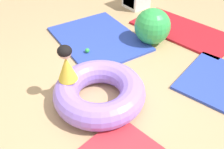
{
  "coord_description": "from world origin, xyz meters",
  "views": [
    {
      "loc": [
        1.97,
        -1.43,
        2.32
      ],
      "look_at": [
        0.05,
        0.07,
        0.34
      ],
      "focal_mm": 40.57,
      "sensor_mm": 36.0,
      "label": 1
    }
  ],
  "objects_px": {
    "inflatable_cushion": "(99,92)",
    "play_ball_pink": "(144,21)",
    "play_ball_teal": "(168,20)",
    "exercise_ball_large": "(152,26)",
    "child_in_yellow": "(66,64)",
    "play_ball_orange": "(159,27)",
    "play_ball_green": "(87,51)"
  },
  "relations": [
    {
      "from": "inflatable_cushion",
      "to": "play_ball_teal",
      "type": "height_order",
      "value": "inflatable_cushion"
    },
    {
      "from": "inflatable_cushion",
      "to": "play_ball_pink",
      "type": "distance_m",
      "value": 2.19
    },
    {
      "from": "play_ball_green",
      "to": "play_ball_orange",
      "type": "xyz_separation_m",
      "value": [
        0.19,
        1.43,
        0.01
      ]
    },
    {
      "from": "child_in_yellow",
      "to": "play_ball_green",
      "type": "bearing_deg",
      "value": 29.97
    },
    {
      "from": "play_ball_green",
      "to": "play_ball_teal",
      "type": "bearing_deg",
      "value": 87.33
    },
    {
      "from": "play_ball_pink",
      "to": "play_ball_teal",
      "type": "distance_m",
      "value": 0.48
    },
    {
      "from": "inflatable_cushion",
      "to": "play_ball_green",
      "type": "xyz_separation_m",
      "value": [
        -0.98,
        0.46,
        -0.08
      ]
    },
    {
      "from": "play_ball_orange",
      "to": "child_in_yellow",
      "type": "bearing_deg",
      "value": -76.98
    },
    {
      "from": "inflatable_cushion",
      "to": "exercise_ball_large",
      "type": "height_order",
      "value": "exercise_ball_large"
    },
    {
      "from": "play_ball_green",
      "to": "play_ball_pink",
      "type": "bearing_deg",
      "value": 96.64
    },
    {
      "from": "play_ball_green",
      "to": "play_ball_pink",
      "type": "height_order",
      "value": "play_ball_pink"
    },
    {
      "from": "inflatable_cushion",
      "to": "play_ball_orange",
      "type": "height_order",
      "value": "inflatable_cushion"
    },
    {
      "from": "play_ball_orange",
      "to": "exercise_ball_large",
      "type": "bearing_deg",
      "value": -65.49
    },
    {
      "from": "inflatable_cushion",
      "to": "play_ball_pink",
      "type": "height_order",
      "value": "inflatable_cushion"
    },
    {
      "from": "play_ball_pink",
      "to": "child_in_yellow",
      "type": "bearing_deg",
      "value": -68.14
    },
    {
      "from": "play_ball_teal",
      "to": "exercise_ball_large",
      "type": "bearing_deg",
      "value": -69.92
    },
    {
      "from": "inflatable_cushion",
      "to": "exercise_ball_large",
      "type": "relative_size",
      "value": 1.92
    },
    {
      "from": "play_ball_orange",
      "to": "exercise_ball_large",
      "type": "distance_m",
      "value": 0.45
    },
    {
      "from": "play_ball_pink",
      "to": "exercise_ball_large",
      "type": "bearing_deg",
      "value": -32.52
    },
    {
      "from": "exercise_ball_large",
      "to": "inflatable_cushion",
      "type": "bearing_deg",
      "value": -67.96
    },
    {
      "from": "play_ball_teal",
      "to": "play_ball_pink",
      "type": "bearing_deg",
      "value": -121.3
    },
    {
      "from": "play_ball_teal",
      "to": "exercise_ball_large",
      "type": "distance_m",
      "value": 0.82
    },
    {
      "from": "exercise_ball_large",
      "to": "child_in_yellow",
      "type": "bearing_deg",
      "value": -79.44
    },
    {
      "from": "child_in_yellow",
      "to": "inflatable_cushion",
      "type": "bearing_deg",
      "value": -62.16
    },
    {
      "from": "child_in_yellow",
      "to": "play_ball_teal",
      "type": "xyz_separation_m",
      "value": [
        -0.61,
        2.54,
        -0.48
      ]
    },
    {
      "from": "play_ball_green",
      "to": "exercise_ball_large",
      "type": "bearing_deg",
      "value": 71.76
    },
    {
      "from": "play_ball_pink",
      "to": "exercise_ball_large",
      "type": "distance_m",
      "value": 0.65
    },
    {
      "from": "child_in_yellow",
      "to": "play_ball_orange",
      "type": "relative_size",
      "value": 4.73
    },
    {
      "from": "play_ball_pink",
      "to": "play_ball_teal",
      "type": "relative_size",
      "value": 1.28
    },
    {
      "from": "child_in_yellow",
      "to": "play_ball_green",
      "type": "xyz_separation_m",
      "value": [
        -0.69,
        0.72,
        -0.47
      ]
    },
    {
      "from": "child_in_yellow",
      "to": "play_ball_pink",
      "type": "height_order",
      "value": "child_in_yellow"
    },
    {
      "from": "play_ball_pink",
      "to": "play_ball_teal",
      "type": "bearing_deg",
      "value": 58.7
    }
  ]
}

